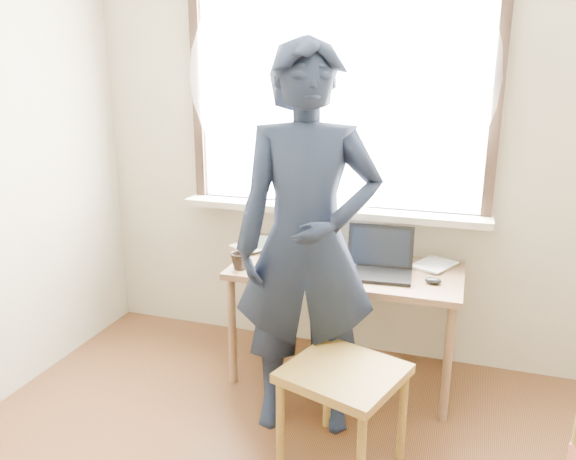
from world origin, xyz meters
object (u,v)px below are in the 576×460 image
(person, at_px, (307,245))
(mug_dark, at_px, (240,261))
(laptop, at_px, (379,263))
(work_chair, at_px, (343,384))
(mug_white, at_px, (327,247))
(desk, at_px, (346,279))

(person, bearing_deg, mug_dark, 134.99)
(laptop, xyz_separation_m, work_chair, (-0.02, -0.72, -0.33))
(laptop, relative_size, work_chair, 0.64)
(work_chair, distance_m, person, 0.66)
(mug_white, relative_size, person, 0.06)
(mug_white, height_order, person, person)
(desk, distance_m, work_chair, 0.79)
(mug_dark, relative_size, work_chair, 0.17)
(mug_dark, bearing_deg, mug_white, 45.70)
(desk, distance_m, laptop, 0.23)
(mug_dark, relative_size, person, 0.05)
(mug_dark, height_order, person, person)
(laptop, bearing_deg, work_chair, -91.78)
(mug_white, xyz_separation_m, person, (0.07, -0.66, 0.22))
(desk, distance_m, mug_dark, 0.61)
(person, bearing_deg, work_chair, -63.66)
(work_chair, xyz_separation_m, person, (-0.25, 0.28, 0.54))
(desk, height_order, work_chair, desk)
(work_chair, bearing_deg, laptop, 88.22)
(laptop, distance_m, work_chair, 0.79)
(work_chair, height_order, person, person)
(laptop, height_order, mug_white, laptop)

